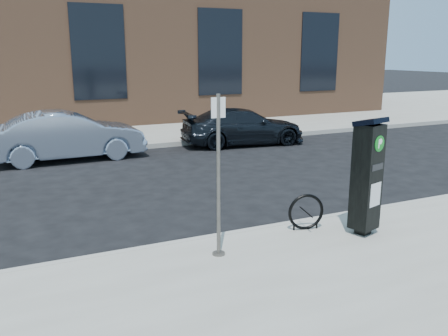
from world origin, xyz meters
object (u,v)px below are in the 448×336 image
bike_rack (306,212)px  car_dark (243,127)px  sign_pole (218,178)px  parking_kiosk (367,175)px  car_silver (68,136)px

bike_rack → car_dark: (2.80, 7.80, 0.15)m
sign_pole → bike_rack: sign_pole is taller
parking_kiosk → car_silver: (-3.53, 8.33, -0.43)m
sign_pole → car_dark: 9.32m
parking_kiosk → car_silver: parking_kiosk is taller
sign_pole → car_dark: bearing=62.2°
car_silver → car_dark: size_ratio=1.02×
sign_pole → bike_rack: (1.71, 0.32, -0.85)m
car_silver → car_dark: (5.59, 0.02, -0.10)m
parking_kiosk → sign_pole: bearing=158.5°
sign_pole → car_dark: (4.51, 8.12, -0.70)m
parking_kiosk → bike_rack: (-0.74, 0.54, -0.67)m
car_silver → parking_kiosk: bearing=-158.3°
sign_pole → car_dark: sign_pole is taller
sign_pole → car_silver: bearing=98.8°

